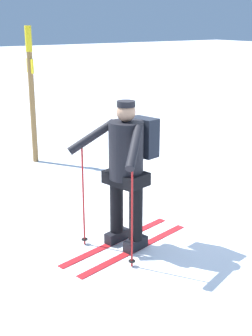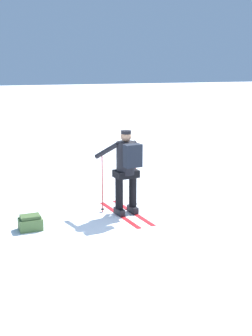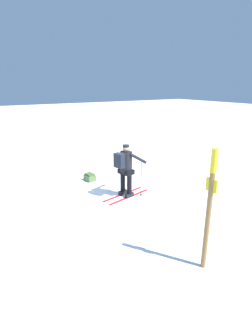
{
  "view_description": "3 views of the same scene",
  "coord_description": "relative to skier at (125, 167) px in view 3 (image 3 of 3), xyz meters",
  "views": [
    {
      "loc": [
        3.98,
        -3.47,
        2.45
      ],
      "look_at": [
        0.01,
        -0.78,
        0.92
      ],
      "focal_mm": 50.0,
      "sensor_mm": 36.0,
      "label": 1
    },
    {
      "loc": [
        2.15,
        7.64,
        3.06
      ],
      "look_at": [
        0.01,
        -0.78,
        0.92
      ],
      "focal_mm": 50.0,
      "sensor_mm": 36.0,
      "label": 2
    },
    {
      "loc": [
        -6.48,
        3.24,
        3.39
      ],
      "look_at": [
        0.01,
        -0.78,
        0.92
      ],
      "focal_mm": 28.0,
      "sensor_mm": 36.0,
      "label": 3
    }
  ],
  "objects": [
    {
      "name": "dropped_backpack",
      "position": [
        1.86,
        0.38,
        -0.84
      ],
      "size": [
        0.44,
        0.35,
        0.27
      ],
      "color": "#4C6B38",
      "rests_on": "ground_plane"
    },
    {
      "name": "trail_marker",
      "position": [
        -3.65,
        0.48,
        0.41
      ],
      "size": [
        0.24,
        0.11,
        2.36
      ],
      "color": "olive",
      "rests_on": "ground_plane"
    },
    {
      "name": "ground_plane",
      "position": [
        -0.01,
        0.76,
        -0.97
      ],
      "size": [
        80.0,
        80.0,
        0.0
      ],
      "primitive_type": "plane",
      "color": "white"
    },
    {
      "name": "skier",
      "position": [
        0.0,
        0.0,
        0.0
      ],
      "size": [
        0.96,
        1.72,
        1.65
      ],
      "color": "red",
      "rests_on": "ground_plane"
    }
  ]
}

